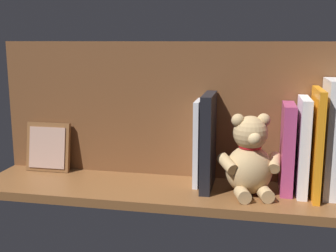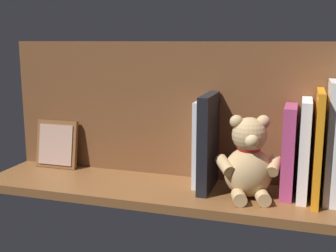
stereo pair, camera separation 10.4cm
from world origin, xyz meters
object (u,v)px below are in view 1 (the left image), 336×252
object	(u,v)px
teddy_bear	(250,159)
picture_frame_leaning	(48,147)
dictionary_thick_white	(336,138)
book_0	(316,143)

from	to	relation	value
teddy_bear	picture_frame_leaning	distance (cm)	56.09
dictionary_thick_white	teddy_bear	xyz separation A→B (cm)	(19.36, 3.61, -5.14)
dictionary_thick_white	picture_frame_leaning	world-z (taller)	dictionary_thick_white
book_0	teddy_bear	xyz separation A→B (cm)	(14.89, 2.37, -4.11)
book_0	picture_frame_leaning	bearing A→B (deg)	-4.32
book_0	picture_frame_leaning	size ratio (longest dim) A/B	1.85
dictionary_thick_white	book_0	size ratio (longest dim) A/B	1.08
dictionary_thick_white	picture_frame_leaning	distance (cm)	75.32
dictionary_thick_white	teddy_bear	world-z (taller)	dictionary_thick_white
teddy_bear	picture_frame_leaning	xyz separation A→B (cm)	(55.53, -7.69, -1.82)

